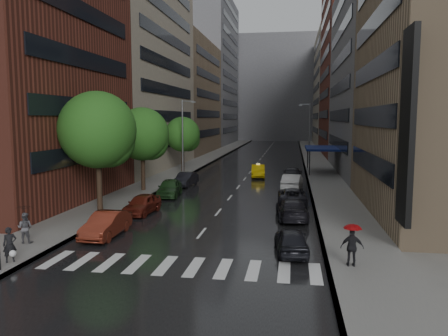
{
  "coord_description": "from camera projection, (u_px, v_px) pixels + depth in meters",
  "views": [
    {
      "loc": [
        5.39,
        -21.36,
        6.98
      ],
      "look_at": [
        0.0,
        12.73,
        3.0
      ],
      "focal_mm": 35.0,
      "sensor_mm": 36.0,
      "label": 1
    }
  ],
  "objects": [
    {
      "name": "ground",
      "position": [
        186.0,
        253.0,
        22.59
      ],
      "size": [
        220.0,
        220.0,
        0.0
      ],
      "primitive_type": "plane",
      "color": "gray",
      "rests_on": "ground"
    },
    {
      "name": "tree_near",
      "position": [
        98.0,
        130.0,
        31.55
      ],
      "size": [
        5.59,
        5.59,
        8.91
      ],
      "color": "#382619",
      "rests_on": "ground"
    },
    {
      "name": "buildings_right",
      "position": [
        351.0,
        70.0,
        74.19
      ],
      "size": [
        8.05,
        109.1,
        36.0
      ],
      "color": "#937A5B",
      "rests_on": "ground"
    },
    {
      "name": "tree_far",
      "position": [
        183.0,
        134.0,
        55.83
      ],
      "size": [
        4.47,
        4.47,
        7.12
      ],
      "color": "#382619",
      "rests_on": "ground"
    },
    {
      "name": "road",
      "position": [
        259.0,
        160.0,
        71.66
      ],
      "size": [
        14.0,
        140.0,
        0.01
      ],
      "primitive_type": "cube",
      "color": "black",
      "rests_on": "ground"
    },
    {
      "name": "sidewalk_left",
      "position": [
        206.0,
        159.0,
        73.04
      ],
      "size": [
        4.0,
        140.0,
        0.15
      ],
      "primitive_type": "cube",
      "color": "gray",
      "rests_on": "ground"
    },
    {
      "name": "street_lamp_right",
      "position": [
        309.0,
        132.0,
        64.99
      ],
      "size": [
        1.74,
        0.22,
        9.0
      ],
      "color": "gray",
      "rests_on": "sidewalk_right"
    },
    {
      "name": "parked_cars_right",
      "position": [
        292.0,
        192.0,
        37.14
      ],
      "size": [
        2.5,
        31.16,
        1.6
      ],
      "color": "black",
      "rests_on": "ground"
    },
    {
      "name": "sidewalk_right",
      "position": [
        315.0,
        161.0,
        70.25
      ],
      "size": [
        4.0,
        140.0,
        0.15
      ],
      "primitive_type": "cube",
      "color": "gray",
      "rests_on": "ground"
    },
    {
      "name": "ped_bag_walker",
      "position": [
        10.0,
        245.0,
        20.69
      ],
      "size": [
        0.72,
        0.71,
        1.68
      ],
      "color": "black",
      "rests_on": "sidewalk_left"
    },
    {
      "name": "crosswalk",
      "position": [
        180.0,
        266.0,
        20.6
      ],
      "size": [
        13.15,
        2.8,
        0.01
      ],
      "color": "silver",
      "rests_on": "ground"
    },
    {
      "name": "street_lamp_left",
      "position": [
        183.0,
        135.0,
        52.67
      ],
      "size": [
        1.74,
        0.22,
        9.0
      ],
      "color": "gray",
      "rests_on": "sidewalk_left"
    },
    {
      "name": "building_far",
      "position": [
        276.0,
        89.0,
        136.55
      ],
      "size": [
        40.0,
        14.0,
        32.0
      ],
      "primitive_type": "cube",
      "color": "slate",
      "rests_on": "ground"
    },
    {
      "name": "ped_black_umbrella",
      "position": [
        25.0,
        221.0,
        23.83
      ],
      "size": [
        0.96,
        0.98,
        2.09
      ],
      "color": "#545358",
      "rests_on": "sidewalk_left"
    },
    {
      "name": "ped_red_umbrella",
      "position": [
        352.0,
        241.0,
        20.08
      ],
      "size": [
        1.04,
        0.82,
        2.01
      ],
      "color": "black",
      "rests_on": "sidewalk_right"
    },
    {
      "name": "parked_cars_left",
      "position": [
        157.0,
        195.0,
        35.23
      ],
      "size": [
        2.3,
        23.77,
        1.56
      ],
      "color": "maroon",
      "rests_on": "ground"
    },
    {
      "name": "awning",
      "position": [
        321.0,
        148.0,
        55.19
      ],
      "size": [
        4.0,
        8.0,
        3.12
      ],
      "color": "navy",
      "rests_on": "sidewalk_right"
    },
    {
      "name": "buildings_left",
      "position": [
        183.0,
        69.0,
        80.78
      ],
      "size": [
        8.0,
        108.0,
        38.0
      ],
      "color": "maroon",
      "rests_on": "ground"
    },
    {
      "name": "tree_mid",
      "position": [
        142.0,
        134.0,
        40.92
      ],
      "size": [
        5.0,
        5.0,
        7.96
      ],
      "color": "#382619",
      "rests_on": "ground"
    },
    {
      "name": "taxi",
      "position": [
        258.0,
        171.0,
        51.44
      ],
      "size": [
        1.92,
        4.56,
        1.47
      ],
      "primitive_type": "imported",
      "rotation": [
        0.0,
        0.0,
        0.08
      ],
      "color": "#E4B90C",
      "rests_on": "ground"
    }
  ]
}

